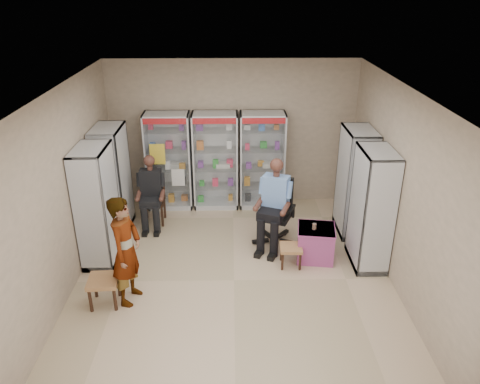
{
  "coord_description": "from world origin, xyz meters",
  "views": [
    {
      "loc": [
        -0.02,
        -6.2,
        4.38
      ],
      "look_at": [
        0.11,
        0.7,
        1.23
      ],
      "focal_mm": 35.0,
      "sensor_mm": 36.0,
      "label": 1
    }
  ],
  "objects_px": {
    "pink_trunk": "(315,243)",
    "woven_stool_a": "(291,256)",
    "cabinet_back_left": "(169,161)",
    "cabinet_left_far": "(113,180)",
    "cabinet_back_mid": "(216,161)",
    "standing_man": "(126,251)",
    "woven_stool_b": "(105,291)",
    "cabinet_right_near": "(372,209)",
    "seated_shopkeeper": "(276,205)",
    "office_chair": "(275,212)",
    "wooden_chair": "(153,200)",
    "cabinet_left_near": "(97,206)",
    "cabinet_right_far": "(355,182)",
    "cabinet_back_right": "(262,161)"
  },
  "relations": [
    {
      "from": "cabinet_back_left",
      "to": "woven_stool_b",
      "type": "relative_size",
      "value": 4.63
    },
    {
      "from": "cabinet_back_left",
      "to": "cabinet_left_far",
      "type": "bearing_deg",
      "value": -135.0
    },
    {
      "from": "cabinet_left_near",
      "to": "cabinet_back_right",
      "type": "bearing_deg",
      "value": 125.65
    },
    {
      "from": "cabinet_back_left",
      "to": "office_chair",
      "type": "distance_m",
      "value": 2.59
    },
    {
      "from": "cabinet_left_far",
      "to": "woven_stool_b",
      "type": "distance_m",
      "value": 2.49
    },
    {
      "from": "cabinet_back_left",
      "to": "standing_man",
      "type": "relative_size",
      "value": 1.19
    },
    {
      "from": "seated_shopkeeper",
      "to": "pink_trunk",
      "type": "xyz_separation_m",
      "value": [
        0.65,
        -0.5,
        -0.48
      ]
    },
    {
      "from": "pink_trunk",
      "to": "woven_stool_a",
      "type": "bearing_deg",
      "value": -153.52
    },
    {
      "from": "cabinet_right_far",
      "to": "standing_man",
      "type": "xyz_separation_m",
      "value": [
        -3.77,
        -2.04,
        -0.16
      ]
    },
    {
      "from": "cabinet_back_right",
      "to": "woven_stool_b",
      "type": "relative_size",
      "value": 4.63
    },
    {
      "from": "cabinet_back_mid",
      "to": "cabinet_right_far",
      "type": "distance_m",
      "value": 2.82
    },
    {
      "from": "cabinet_left_far",
      "to": "wooden_chair",
      "type": "bearing_deg",
      "value": 106.39
    },
    {
      "from": "cabinet_back_left",
      "to": "cabinet_right_near",
      "type": "height_order",
      "value": "same"
    },
    {
      "from": "cabinet_back_left",
      "to": "cabinet_left_far",
      "type": "height_order",
      "value": "same"
    },
    {
      "from": "woven_stool_b",
      "to": "standing_man",
      "type": "height_order",
      "value": "standing_man"
    },
    {
      "from": "cabinet_back_right",
      "to": "pink_trunk",
      "type": "distance_m",
      "value": 2.34
    },
    {
      "from": "cabinet_back_mid",
      "to": "cabinet_right_near",
      "type": "distance_m",
      "value": 3.41
    },
    {
      "from": "cabinet_right_near",
      "to": "woven_stool_a",
      "type": "xyz_separation_m",
      "value": [
        -1.28,
        -0.08,
        -0.82
      ]
    },
    {
      "from": "cabinet_back_mid",
      "to": "woven_stool_a",
      "type": "distance_m",
      "value": 2.77
    },
    {
      "from": "cabinet_right_near",
      "to": "office_chair",
      "type": "distance_m",
      "value": 1.69
    },
    {
      "from": "cabinet_back_left",
      "to": "cabinet_left_near",
      "type": "height_order",
      "value": "same"
    },
    {
      "from": "cabinet_left_far",
      "to": "woven_stool_b",
      "type": "height_order",
      "value": "cabinet_left_far"
    },
    {
      "from": "cabinet_back_mid",
      "to": "woven_stool_b",
      "type": "height_order",
      "value": "cabinet_back_mid"
    },
    {
      "from": "woven_stool_b",
      "to": "cabinet_right_far",
      "type": "bearing_deg",
      "value": 27.39
    },
    {
      "from": "cabinet_back_mid",
      "to": "woven_stool_a",
      "type": "bearing_deg",
      "value": -60.62
    },
    {
      "from": "woven_stool_a",
      "to": "woven_stool_b",
      "type": "relative_size",
      "value": 0.84
    },
    {
      "from": "cabinet_right_far",
      "to": "cabinet_right_near",
      "type": "xyz_separation_m",
      "value": [
        0.0,
        -1.1,
        0.0
      ]
    },
    {
      "from": "cabinet_right_near",
      "to": "pink_trunk",
      "type": "relative_size",
      "value": 3.34
    },
    {
      "from": "cabinet_right_near",
      "to": "cabinet_left_far",
      "type": "xyz_separation_m",
      "value": [
        -4.46,
        1.3,
        0.0
      ]
    },
    {
      "from": "office_chair",
      "to": "standing_man",
      "type": "relative_size",
      "value": 0.72
    },
    {
      "from": "cabinet_back_right",
      "to": "cabinet_left_near",
      "type": "bearing_deg",
      "value": -144.35
    },
    {
      "from": "office_chair",
      "to": "woven_stool_a",
      "type": "distance_m",
      "value": 0.9
    },
    {
      "from": "woven_stool_a",
      "to": "cabinet_back_right",
      "type": "bearing_deg",
      "value": 98.58
    },
    {
      "from": "cabinet_left_near",
      "to": "pink_trunk",
      "type": "bearing_deg",
      "value": 89.16
    },
    {
      "from": "cabinet_back_mid",
      "to": "seated_shopkeeper",
      "type": "xyz_separation_m",
      "value": [
        1.09,
        -1.59,
        -0.23
      ]
    },
    {
      "from": "cabinet_back_mid",
      "to": "cabinet_back_right",
      "type": "bearing_deg",
      "value": 0.0
    },
    {
      "from": "cabinet_right_near",
      "to": "pink_trunk",
      "type": "xyz_separation_m",
      "value": [
        -0.84,
        0.15,
        -0.71
      ]
    },
    {
      "from": "cabinet_right_near",
      "to": "wooden_chair",
      "type": "distance_m",
      "value": 4.1
    },
    {
      "from": "cabinet_left_near",
      "to": "woven_stool_a",
      "type": "height_order",
      "value": "cabinet_left_near"
    },
    {
      "from": "cabinet_right_far",
      "to": "wooden_chair",
      "type": "distance_m",
      "value": 3.84
    },
    {
      "from": "cabinet_right_far",
      "to": "standing_man",
      "type": "bearing_deg",
      "value": 118.38
    },
    {
      "from": "cabinet_back_left",
      "to": "woven_stool_b",
      "type": "xyz_separation_m",
      "value": [
        -0.6,
        -3.27,
        -0.78
      ]
    },
    {
      "from": "cabinet_back_mid",
      "to": "standing_man",
      "type": "bearing_deg",
      "value": -110.65
    },
    {
      "from": "cabinet_left_far",
      "to": "seated_shopkeeper",
      "type": "relative_size",
      "value": 1.3
    },
    {
      "from": "wooden_chair",
      "to": "standing_man",
      "type": "height_order",
      "value": "standing_man"
    },
    {
      "from": "cabinet_right_near",
      "to": "seated_shopkeeper",
      "type": "bearing_deg",
      "value": 66.59
    },
    {
      "from": "cabinet_right_far",
      "to": "office_chair",
      "type": "height_order",
      "value": "cabinet_right_far"
    },
    {
      "from": "cabinet_back_mid",
      "to": "wooden_chair",
      "type": "relative_size",
      "value": 2.13
    },
    {
      "from": "woven_stool_a",
      "to": "pink_trunk",
      "type": "bearing_deg",
      "value": 26.48
    },
    {
      "from": "wooden_chair",
      "to": "seated_shopkeeper",
      "type": "relative_size",
      "value": 0.61
    }
  ]
}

